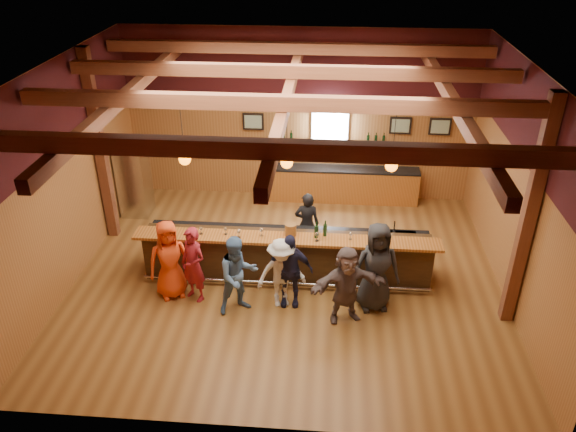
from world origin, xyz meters
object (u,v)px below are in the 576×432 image
(customer_navy, at_px, (289,270))
(customer_dark, at_px, (376,267))
(ice_bucket, at_px, (291,230))
(stainless_fridge, at_px, (134,181))
(customer_orange, at_px, (169,260))
(bar_counter, at_px, (288,253))
(back_bar_cabinet, at_px, (343,184))
(customer_white, at_px, (281,273))
(customer_brown, at_px, (346,285))
(bartender, at_px, (307,224))
(customer_redvest, at_px, (193,265))
(bottle_a, at_px, (325,230))
(customer_denim, at_px, (238,275))

(customer_navy, xyz_separation_m, customer_dark, (1.69, 0.04, 0.14))
(customer_navy, height_order, ice_bucket, customer_navy)
(stainless_fridge, relative_size, customer_orange, 1.06)
(bar_counter, bearing_deg, back_bar_cabinet, 71.66)
(back_bar_cabinet, bearing_deg, customer_orange, -127.82)
(customer_navy, bearing_deg, customer_orange, 175.86)
(customer_orange, distance_m, customer_white, 2.27)
(customer_brown, relative_size, ice_bucket, 6.25)
(customer_orange, relative_size, bartender, 1.11)
(bar_counter, height_order, customer_dark, customer_dark)
(customer_redvest, distance_m, bottle_a, 2.74)
(bartender, bearing_deg, bottle_a, 111.50)
(customer_navy, xyz_separation_m, customer_brown, (1.11, -0.39, 0.00))
(bar_counter, bearing_deg, customer_brown, -49.73)
(customer_denim, relative_size, customer_dark, 0.88)
(back_bar_cabinet, distance_m, customer_redvest, 5.47)
(bartender, distance_m, bottle_a, 1.22)
(customer_orange, distance_m, bottle_a, 3.19)
(stainless_fridge, height_order, bottle_a, stainless_fridge)
(customer_denim, relative_size, customer_navy, 1.04)
(stainless_fridge, relative_size, customer_redvest, 1.12)
(customer_navy, xyz_separation_m, ice_bucket, (-0.03, 0.81, 0.44))
(customer_brown, bearing_deg, bartender, 92.29)
(customer_redvest, relative_size, bottle_a, 4.65)
(customer_denim, bearing_deg, customer_dark, -21.22)
(back_bar_cabinet, bearing_deg, bartender, -107.06)
(back_bar_cabinet, xyz_separation_m, stainless_fridge, (-5.30, -1.12, 0.42))
(back_bar_cabinet, distance_m, ice_bucket, 4.02)
(customer_redvest, xyz_separation_m, customer_denim, (0.94, -0.31, 0.02))
(back_bar_cabinet, bearing_deg, customer_brown, -89.73)
(customer_orange, bearing_deg, customer_navy, -27.77)
(stainless_fridge, xyz_separation_m, customer_orange, (1.81, -3.38, -0.05))
(back_bar_cabinet, relative_size, customer_navy, 2.52)
(back_bar_cabinet, bearing_deg, customer_redvest, -123.18)
(customer_navy, height_order, customer_brown, customer_brown)
(customer_denim, xyz_separation_m, bottle_a, (1.63, 1.14, 0.42))
(customer_orange, xyz_separation_m, customer_denim, (1.45, -0.39, -0.03))
(customer_brown, xyz_separation_m, bartender, (-0.85, 2.29, -0.03))
(bottle_a, bearing_deg, stainless_fridge, 151.70)
(customer_brown, relative_size, bottle_a, 4.61)
(bartender, bearing_deg, customer_white, 78.13)
(stainless_fridge, bearing_deg, bartender, -19.51)
(customer_dark, height_order, bottle_a, customer_dark)
(bar_counter, relative_size, bartender, 4.12)
(customer_denim, relative_size, customer_white, 1.10)
(customer_denim, height_order, bottle_a, customer_denim)
(back_bar_cabinet, distance_m, customer_denim, 5.31)
(customer_denim, bearing_deg, customer_navy, -11.71)
(customer_brown, height_order, bartender, customer_brown)
(customer_orange, distance_m, bartender, 3.21)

